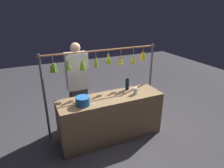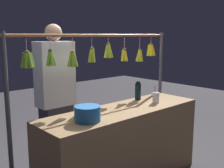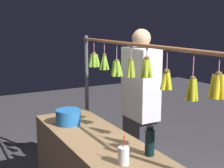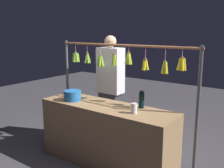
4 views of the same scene
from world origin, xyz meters
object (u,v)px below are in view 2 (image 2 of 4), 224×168
water_bottle (138,91)px  blue_bucket (87,114)px  vendor_person (56,103)px  drink_cup (156,98)px

water_bottle → blue_bucket: water_bottle is taller
water_bottle → vendor_person: size_ratio=0.13×
water_bottle → drink_cup: (-0.04, 0.25, -0.05)m
water_bottle → blue_bucket: (1.00, 0.27, -0.04)m
water_bottle → vendor_person: 1.01m
drink_cup → water_bottle: bearing=-81.1°
water_bottle → vendor_person: (0.88, -0.50, -0.09)m
water_bottle → drink_cup: water_bottle is taller
water_bottle → drink_cup: 0.26m
blue_bucket → drink_cup: bearing=-179.0°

